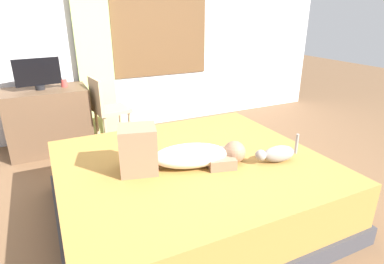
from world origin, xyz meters
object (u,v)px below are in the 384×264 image
Objects in this scene: tv_monitor at (38,74)px; cat at (277,154)px; desk at (50,120)px; person_lying at (177,153)px; cup at (64,83)px; bed at (192,188)px; chair_by_desk at (106,107)px.

cat is at bearing -54.90° from tv_monitor.
person_lying is at bearing -67.91° from desk.
cup is at bearing 8.44° from desk.
tv_monitor is 0.29m from cup.
desk reaches higher than bed.
bed is 2.38× the size of chair_by_desk.
cup is (-0.58, 1.99, 0.18)m from person_lying.
chair_by_desk reaches higher than cup.
cat is 2.60m from cup.
bed is at bearing 151.95° from cat.
desk is 0.47m from cup.
tv_monitor is at bearing 117.21° from bed.
person_lying is 2.16m from tv_monitor.
tv_monitor is (-0.84, 1.96, 0.32)m from person_lying.
desk is at bearing 116.25° from bed.
cat is 2.18m from chair_by_desk.
bed is 2.18× the size of person_lying.
desk is 0.55m from tv_monitor.
bed is 1.74m from chair_by_desk.
tv_monitor reaches higher than bed.
bed is 5.74× the size of cat.
bed is 4.26× the size of tv_monitor.
cat is (0.72, -0.25, -0.05)m from person_lying.
cup is 0.10× the size of chair_by_desk.
person_lying is 1.95× the size of tv_monitor.
person_lying is at bearing -158.00° from bed.
person_lying is 1.09× the size of chair_by_desk.
cup is at bearing 110.41° from bed.
cup is at bearing 148.10° from chair_by_desk.
desk is at bearing 160.63° from chair_by_desk.
chair_by_desk is (-0.17, 1.74, -0.09)m from person_lying.
tv_monitor is (-0.04, 0.00, 0.55)m from desk.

